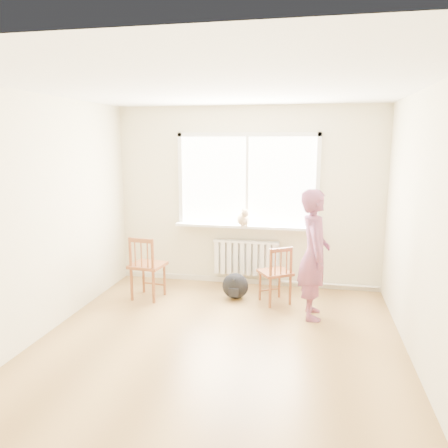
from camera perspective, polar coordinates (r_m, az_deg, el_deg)
The scene contains 13 objects.
floor at distance 4.85m, azimuth -1.10°, elevation -16.04°, with size 4.50×4.50×0.00m, color #A67D44.
ceiling at distance 4.36m, azimuth -1.23°, elevation 17.52°, with size 4.50×4.50×0.00m, color white.
back_wall at distance 6.60m, azimuth 3.08°, elevation 3.49°, with size 4.00×0.01×2.70m, color beige.
window at distance 6.54m, azimuth 3.08°, elevation 6.18°, with size 2.12×0.05×1.42m.
windowsill at distance 6.56m, azimuth 2.91°, elevation -0.27°, with size 2.15×0.22×0.04m, color white.
radiator at distance 6.69m, azimuth 2.89°, elevation -4.37°, with size 1.00×0.12×0.55m.
heating_pipe at distance 6.76m, azimuth 13.53°, elevation -7.68°, with size 0.04×0.04×1.40m, color silver.
baseboard at distance 6.87m, azimuth 2.95°, elevation -7.42°, with size 4.00×0.03×0.08m, color beige.
chair_left at distance 6.20m, azimuth -10.14°, elevation -5.63°, with size 0.49×0.47×0.90m.
chair_right at distance 5.98m, azimuth 6.91°, elevation -6.61°, with size 0.54×0.54×0.81m.
person at distance 5.52m, azimuth 11.67°, elevation -3.90°, with size 0.59×0.39×1.62m, color #D14561.
cat at distance 6.45m, azimuth 2.57°, elevation 0.79°, with size 0.27×0.42×0.29m.
backpack at distance 6.19m, azimuth 1.49°, elevation -8.09°, with size 0.37×0.28×0.37m, color black.
Camera 1 is at (0.94, -4.22, 2.20)m, focal length 35.00 mm.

